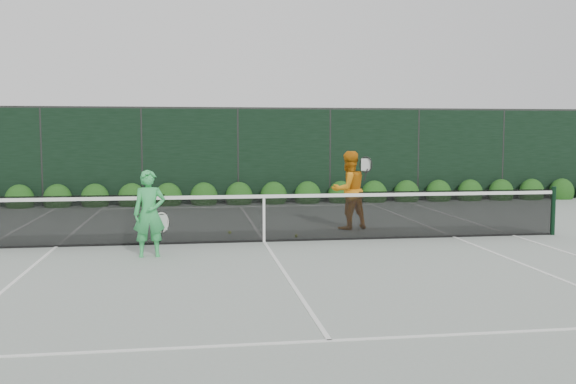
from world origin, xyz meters
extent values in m
plane|color=gray|center=(0.00, 0.00, 0.00)|extent=(80.00, 80.00, 0.00)
cylinder|color=black|center=(6.40, 0.00, 0.54)|extent=(0.10, 0.10, 1.07)
cube|color=black|center=(-4.20, 0.00, 0.51)|extent=(4.40, 0.01, 1.02)
cube|color=black|center=(0.00, 0.00, 0.48)|extent=(4.00, 0.01, 0.96)
cube|color=black|center=(4.20, 0.00, 0.51)|extent=(4.40, 0.01, 1.02)
cube|color=white|center=(0.00, 0.00, 0.94)|extent=(12.80, 0.03, 0.07)
cube|color=black|center=(0.00, 0.00, 0.02)|extent=(12.80, 0.02, 0.04)
cube|color=white|center=(0.00, 0.00, 0.46)|extent=(0.05, 0.03, 0.91)
imported|color=#36B95B|center=(-2.22, -1.24, 0.79)|extent=(0.60, 0.42, 1.57)
torus|color=beige|center=(-2.02, -1.14, 0.60)|extent=(0.28, 0.16, 0.30)
cylinder|color=black|center=(-2.02, -1.14, 0.36)|extent=(0.10, 0.03, 0.30)
imported|color=orange|center=(2.15, 1.50, 0.91)|extent=(1.07, 0.95, 1.82)
torus|color=black|center=(2.50, 1.30, 1.52)|extent=(0.28, 0.16, 0.30)
cylinder|color=black|center=(2.50, 1.30, 1.28)|extent=(0.10, 0.03, 0.30)
cube|color=white|center=(5.49, 0.00, 0.01)|extent=(0.06, 23.77, 0.01)
cube|color=white|center=(-4.12, 0.00, 0.01)|extent=(0.06, 23.77, 0.01)
cube|color=white|center=(4.12, 0.00, 0.01)|extent=(0.06, 23.77, 0.01)
cube|color=white|center=(0.00, 11.88, 0.01)|extent=(11.03, 0.06, 0.01)
cube|color=white|center=(0.00, 6.40, 0.01)|extent=(8.23, 0.06, 0.01)
cube|color=white|center=(0.00, -6.40, 0.01)|extent=(8.23, 0.06, 0.01)
cube|color=white|center=(0.00, 0.00, 0.01)|extent=(0.06, 12.80, 0.01)
cube|color=black|center=(0.00, 7.50, 1.50)|extent=(32.00, 0.06, 3.00)
cube|color=#262826|center=(0.00, 7.50, 3.03)|extent=(32.00, 0.06, 0.06)
cylinder|color=#262826|center=(-6.00, 7.50, 1.50)|extent=(0.08, 0.08, 3.00)
cylinder|color=#262826|center=(-3.00, 7.50, 1.50)|extent=(0.08, 0.08, 3.00)
cylinder|color=#262826|center=(0.00, 7.50, 1.50)|extent=(0.08, 0.08, 3.00)
cylinder|color=#262826|center=(3.00, 7.50, 1.50)|extent=(0.08, 0.08, 3.00)
cylinder|color=#262826|center=(6.00, 7.50, 1.50)|extent=(0.08, 0.08, 3.00)
cylinder|color=#262826|center=(9.00, 7.50, 1.50)|extent=(0.08, 0.08, 3.00)
ellipsoid|color=#16370F|center=(-6.60, 7.15, 0.23)|extent=(0.86, 0.65, 0.94)
ellipsoid|color=#16370F|center=(-5.50, 7.15, 0.23)|extent=(0.86, 0.65, 0.94)
ellipsoid|color=#16370F|center=(-4.40, 7.15, 0.23)|extent=(0.86, 0.65, 0.94)
ellipsoid|color=#16370F|center=(-3.30, 7.15, 0.23)|extent=(0.86, 0.65, 0.94)
ellipsoid|color=#16370F|center=(-2.20, 7.15, 0.23)|extent=(0.86, 0.65, 0.94)
ellipsoid|color=#16370F|center=(-1.10, 7.15, 0.23)|extent=(0.86, 0.65, 0.94)
ellipsoid|color=#16370F|center=(0.00, 7.15, 0.23)|extent=(0.86, 0.65, 0.94)
ellipsoid|color=#16370F|center=(1.10, 7.15, 0.23)|extent=(0.86, 0.65, 0.94)
ellipsoid|color=#16370F|center=(2.20, 7.15, 0.23)|extent=(0.86, 0.65, 0.94)
ellipsoid|color=#16370F|center=(3.30, 7.15, 0.23)|extent=(0.86, 0.65, 0.94)
ellipsoid|color=#16370F|center=(4.40, 7.15, 0.23)|extent=(0.86, 0.65, 0.94)
ellipsoid|color=#16370F|center=(5.50, 7.15, 0.23)|extent=(0.86, 0.65, 0.94)
ellipsoid|color=#16370F|center=(6.60, 7.15, 0.23)|extent=(0.86, 0.65, 0.94)
ellipsoid|color=#16370F|center=(7.70, 7.15, 0.23)|extent=(0.86, 0.65, 0.94)
ellipsoid|color=#16370F|center=(8.80, 7.15, 0.23)|extent=(0.86, 0.65, 0.94)
ellipsoid|color=#16370F|center=(9.90, 7.15, 0.23)|extent=(0.86, 0.65, 0.94)
ellipsoid|color=#16370F|center=(11.00, 7.15, 0.23)|extent=(0.86, 0.65, 0.94)
sphere|color=#CDE833|center=(0.75, 0.50, 0.03)|extent=(0.07, 0.07, 0.07)
sphere|color=#CDE833|center=(-2.23, 0.27, 0.03)|extent=(0.07, 0.07, 0.07)
sphere|color=#CDE833|center=(-0.64, 1.20, 0.03)|extent=(0.07, 0.07, 0.07)
camera|label=1|loc=(-1.43, -12.98, 2.23)|focal=40.00mm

